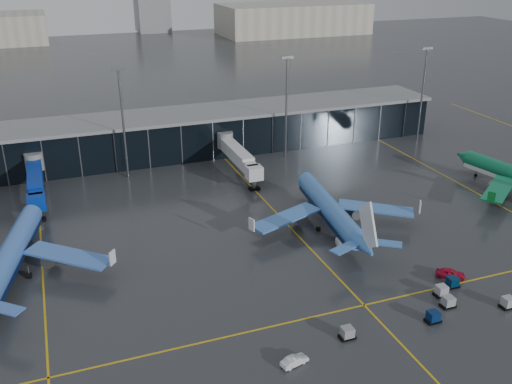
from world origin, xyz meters
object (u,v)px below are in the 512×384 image
object	(u,v)px
baggage_carts	(440,304)
mobile_airstair	(343,242)
airliner_klm_near	(330,197)
service_van_red	(450,273)
service_van_white	(295,361)
airliner_arkefly	(9,240)

from	to	relation	value
baggage_carts	mobile_airstair	size ratio (longest dim) A/B	7.47
airliner_klm_near	mobile_airstair	size ratio (longest dim) A/B	10.32
baggage_carts	service_van_red	distance (m)	9.72
service_van_red	service_van_white	size ratio (longest dim) A/B	1.20
baggage_carts	service_van_red	size ratio (longest dim) A/B	6.15
airliner_arkefly	service_van_white	world-z (taller)	airliner_arkefly
airliner_klm_near	baggage_carts	size ratio (longest dim) A/B	1.38
airliner_klm_near	service_van_white	xyz separation A→B (m)	(-22.46, -34.40, -5.34)
airliner_arkefly	service_van_red	distance (m)	71.57
airliner_arkefly	service_van_red	size ratio (longest dim) A/B	8.67
baggage_carts	mobile_airstair	distance (m)	22.78
airliner_klm_near	service_van_red	distance (m)	26.43
service_van_red	mobile_airstair	bearing A→B (deg)	70.90
airliner_klm_near	baggage_carts	xyz separation A→B (m)	(2.78, -30.60, -5.21)
service_van_red	baggage_carts	bearing A→B (deg)	168.70
airliner_arkefly	service_van_red	xyz separation A→B (m)	(66.33, -26.34, -5.32)
mobile_airstair	service_van_white	xyz separation A→B (m)	(-21.18, -26.21, -0.14)
airliner_arkefly	service_van_white	size ratio (longest dim) A/B	10.39
airliner_klm_near	mobile_airstair	distance (m)	9.79
airliner_klm_near	baggage_carts	distance (m)	31.17
service_van_red	service_van_white	distance (m)	33.98
service_van_white	airliner_klm_near	bearing A→B (deg)	-46.98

